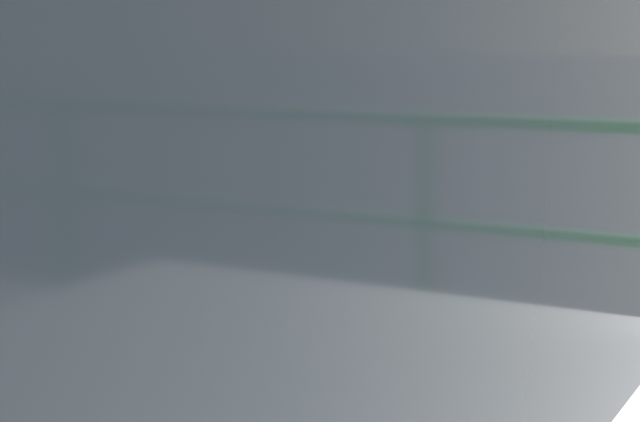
{
  "coord_description": "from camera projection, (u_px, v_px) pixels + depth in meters",
  "views": [
    {
      "loc": [
        1.96,
        -2.41,
        1.62
      ],
      "look_at": [
        0.55,
        0.17,
        1.14
      ],
      "focal_mm": 60.68,
      "sensor_mm": 36.0,
      "label": 1
    }
  ],
  "objects": [
    {
      "name": "background_railing",
      "position": [
        425.0,
        180.0,
        5.05
      ],
      "size": [
        24.06,
        0.06,
        1.11
      ],
      "color": "#2D7A38",
      "rests_on": "sidewalk_curb"
    },
    {
      "name": "parking_meter",
      "position": [
        250.0,
        183.0,
        3.17
      ],
      "size": [
        0.19,
        0.2,
        1.4
      ],
      "rotation": [
        0.0,
        0.0,
        3.2
      ],
      "color": "slate",
      "rests_on": "sidewalk_curb"
    },
    {
      "name": "pedestrian_at_meter",
      "position": [
        451.0,
        241.0,
        2.91
      ],
      "size": [
        0.6,
        0.43,
        1.63
      ],
      "rotation": [
        0.0,
        0.0,
        -3.15
      ],
      "color": "slate",
      "rests_on": "sidewalk_curb"
    }
  ]
}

